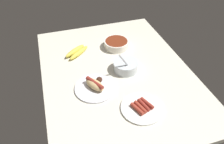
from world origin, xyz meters
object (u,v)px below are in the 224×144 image
object	(u,v)px
bowl_chili	(116,44)
plate_sausages	(142,107)
bowl_coleslaw	(126,66)
banana_bunch	(77,52)
plate_hotdog_assembled	(95,86)

from	to	relation	value
bowl_chili	plate_sausages	bearing A→B (deg)	-4.94
bowl_coleslaw	banana_bunch	world-z (taller)	bowl_coleslaw
bowl_coleslaw	bowl_chili	size ratio (longest dim) A/B	0.92
banana_bunch	bowl_coleslaw	bearing A→B (deg)	45.32
banana_bunch	plate_hotdog_assembled	distance (cm)	36.41
banana_bunch	plate_hotdog_assembled	size ratio (longest dim) A/B	0.80
bowl_coleslaw	plate_hotdog_assembled	distance (cm)	24.48
bowl_coleslaw	banana_bunch	size ratio (longest dim) A/B	0.86
bowl_chili	plate_hotdog_assembled	bearing A→B (deg)	-34.06
plate_hotdog_assembled	bowl_chili	xyz separation A→B (cm)	(-36.11, 24.41, 1.06)
bowl_coleslaw	plate_sausages	xyz separation A→B (cm)	(32.12, -2.65, -2.45)
plate_sausages	bowl_chili	bearing A→B (deg)	175.06
plate_sausages	bowl_coleslaw	bearing A→B (deg)	175.29
banana_bunch	plate_sausages	xyz separation A→B (cm)	(57.82, 23.34, -0.89)
banana_bunch	bowl_chili	distance (cm)	28.35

